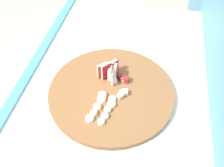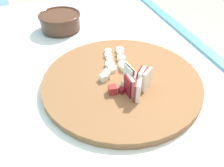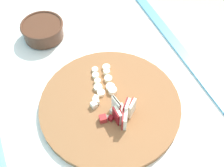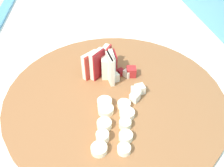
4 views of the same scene
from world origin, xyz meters
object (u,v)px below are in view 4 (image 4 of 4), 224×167
cutting_board (115,95)px  apple_wedge_fan (103,64)px  banana_slice_rows (113,122)px  apple_dice_pile (128,80)px

cutting_board → apple_wedge_fan: apple_wedge_fan is taller
cutting_board → apple_wedge_fan: 0.07m
cutting_board → banana_slice_rows: (0.09, -0.02, 0.02)m
cutting_board → apple_wedge_fan: bearing=-164.2°
apple_wedge_fan → banana_slice_rows: 0.15m
apple_dice_pile → banana_slice_rows: (0.11, -0.05, -0.00)m
cutting_board → banana_slice_rows: 0.09m
apple_wedge_fan → cutting_board: bearing=15.8°
apple_dice_pile → apple_wedge_fan: bearing=-128.8°
cutting_board → apple_dice_pile: size_ratio=4.09×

